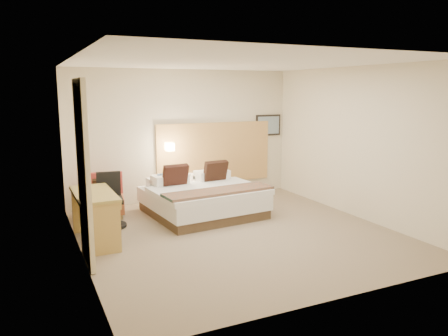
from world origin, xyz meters
name	(u,v)px	position (x,y,z in m)	size (l,w,h in m)	color
floor	(237,234)	(0.00, 0.00, -0.01)	(4.80, 5.00, 0.02)	#7A6952
ceiling	(238,61)	(0.00, 0.00, 2.71)	(4.80, 5.00, 0.02)	white
wall_back	(183,136)	(0.00, 2.51, 1.35)	(4.80, 0.02, 2.70)	beige
wall_front	(345,180)	(0.00, -2.51, 1.35)	(4.80, 0.02, 2.70)	beige
wall_left	(77,161)	(-2.41, 0.00, 1.35)	(0.02, 5.00, 2.70)	beige
wall_right	(357,143)	(2.41, 0.00, 1.35)	(0.02, 5.00, 2.70)	beige
headboard_panel	(215,153)	(0.70, 2.47, 0.95)	(2.60, 0.04, 1.30)	tan
art_frame	(268,125)	(2.02, 2.48, 1.50)	(0.62, 0.03, 0.47)	black
art_canvas	(269,125)	(2.02, 2.46, 1.50)	(0.54, 0.01, 0.39)	slate
lamp_arm	(169,146)	(-0.35, 2.42, 1.15)	(0.02, 0.02, 0.12)	silver
lamp_shade	(170,147)	(-0.35, 2.36, 1.15)	(0.15, 0.15, 0.15)	#FFEDC6
curtain	(83,173)	(-2.36, -0.25, 1.22)	(0.06, 0.90, 2.42)	beige
bottle_a	(159,179)	(-0.79, 1.69, 0.65)	(0.06, 0.06, 0.20)	#97B7E9
bottle_b	(162,179)	(-0.74, 1.69, 0.65)	(0.06, 0.06, 0.20)	#81ABC7
menu_folder	(168,178)	(-0.63, 1.62, 0.66)	(0.13, 0.05, 0.22)	#382117
bed	(202,198)	(-0.10, 1.26, 0.31)	(2.08, 2.04, 0.94)	#483524
lounge_chair	(103,199)	(-1.79, 1.92, 0.31)	(0.83, 0.75, 0.77)	tan
side_table	(163,197)	(-0.73, 1.65, 0.31)	(0.58, 0.58, 0.55)	silver
desk	(96,203)	(-2.11, 0.52, 0.61)	(0.58, 1.25, 0.78)	#A18A3F
desk_chair	(110,205)	(-1.79, 1.21, 0.38)	(0.57, 0.57, 0.91)	black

